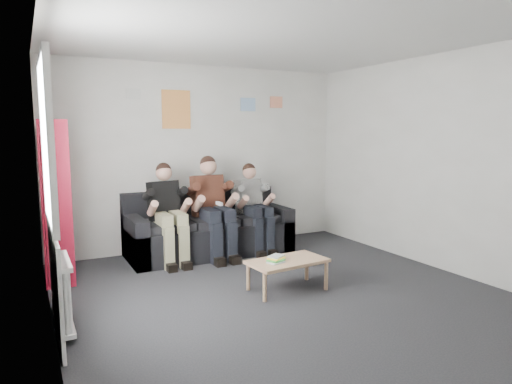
# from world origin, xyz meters

# --- Properties ---
(room_shell) EXTENTS (5.00, 5.00, 5.00)m
(room_shell) POSITION_xyz_m (0.00, 0.00, 1.35)
(room_shell) COLOR black
(room_shell) RESTS_ON ground
(sofa) EXTENTS (2.29, 0.94, 0.89)m
(sofa) POSITION_xyz_m (-0.10, 2.07, 0.32)
(sofa) COLOR black
(sofa) RESTS_ON ground
(bookshelf) EXTENTS (0.28, 0.84, 1.87)m
(bookshelf) POSITION_xyz_m (-2.08, 1.83, 0.93)
(bookshelf) COLOR maroon
(bookshelf) RESTS_ON ground
(coffee_table) EXTENTS (0.85, 0.47, 0.34)m
(coffee_table) POSITION_xyz_m (0.11, 0.22, 0.30)
(coffee_table) COLOR tan
(coffee_table) RESTS_ON ground
(game_cases) EXTENTS (0.23, 0.21, 0.05)m
(game_cases) POSITION_xyz_m (-0.03, 0.21, 0.37)
(game_cases) COLOR silver
(game_cases) RESTS_ON coffee_table
(person_left) EXTENTS (0.39, 0.84, 1.32)m
(person_left) POSITION_xyz_m (-0.73, 1.86, 0.67)
(person_left) COLOR black
(person_left) RESTS_ON sofa
(person_middle) EXTENTS (0.43, 0.92, 1.40)m
(person_middle) POSITION_xyz_m (-0.10, 1.86, 0.70)
(person_middle) COLOR #55291C
(person_middle) RESTS_ON sofa
(person_right) EXTENTS (0.37, 0.78, 1.27)m
(person_right) POSITION_xyz_m (0.54, 1.87, 0.65)
(person_right) COLOR silver
(person_right) RESTS_ON sofa
(radiator) EXTENTS (0.10, 0.64, 0.60)m
(radiator) POSITION_xyz_m (-2.15, 0.20, 0.35)
(radiator) COLOR white
(radiator) RESTS_ON ground
(window) EXTENTS (0.05, 1.30, 2.36)m
(window) POSITION_xyz_m (-2.22, 0.20, 1.03)
(window) COLOR white
(window) RESTS_ON room_shell
(poster_large) EXTENTS (0.42, 0.01, 0.55)m
(poster_large) POSITION_xyz_m (-0.40, 2.49, 2.05)
(poster_large) COLOR gold
(poster_large) RESTS_ON room_shell
(poster_blue) EXTENTS (0.25, 0.01, 0.20)m
(poster_blue) POSITION_xyz_m (0.75, 2.49, 2.15)
(poster_blue) COLOR #469EF0
(poster_blue) RESTS_ON room_shell
(poster_pink) EXTENTS (0.22, 0.01, 0.18)m
(poster_pink) POSITION_xyz_m (1.25, 2.49, 2.20)
(poster_pink) COLOR #DA4489
(poster_pink) RESTS_ON room_shell
(poster_sign) EXTENTS (0.20, 0.01, 0.14)m
(poster_sign) POSITION_xyz_m (-1.00, 2.49, 2.25)
(poster_sign) COLOR silver
(poster_sign) RESTS_ON room_shell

